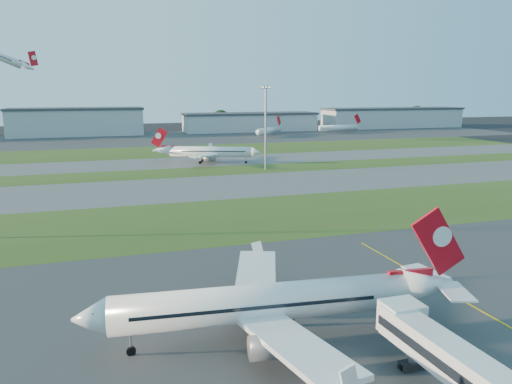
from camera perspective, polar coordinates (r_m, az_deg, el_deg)
name	(u,v)px	position (r m, az deg, el deg)	size (l,w,h in m)	color
ground	(464,331)	(57.60, 22.72, -14.44)	(700.00, 700.00, 0.00)	black
apron_near	(464,331)	(57.60, 22.72, -14.43)	(300.00, 70.00, 0.01)	#333335
grass_strip_a	(285,214)	(100.26, 3.28, -2.56)	(300.00, 34.00, 0.01)	#314717
taxiway_a	(240,185)	(130.88, -1.88, 0.78)	(300.00, 32.00, 0.01)	#515154
grass_strip_b	(218,171)	(154.74, -4.42, 2.42)	(300.00, 18.00, 0.01)	#314717
taxiway_b	(203,161)	(175.99, -6.08, 3.49)	(300.00, 26.00, 0.01)	#515154
grass_strip_c	(187,151)	(208.16, -7.93, 4.68)	(300.00, 40.00, 0.01)	#314717
apron_far	(167,138)	(267.17, -10.16, 6.10)	(400.00, 80.00, 0.01)	#333335
yellow_line	(503,324)	(60.77, 26.42, -13.38)	(0.25, 60.00, 0.02)	gold
airliner_parked	(267,303)	(49.82, 1.23, -12.61)	(36.34, 30.71, 11.34)	white
airliner_taxiing	(210,152)	(171.45, -5.31, 4.58)	(32.85, 27.89, 10.84)	white
mini_jet_near	(269,130)	(272.52, 1.51, 7.07)	(21.26, 21.64, 9.48)	white
mini_jet_far	(339,127)	(297.38, 9.46, 7.29)	(28.60, 6.12, 9.48)	white
light_mast_centre	(266,122)	(155.32, 1.12, 7.98)	(3.20, 0.70, 25.80)	gray
hangar_west	(77,122)	(294.40, -19.80, 7.58)	(71.40, 23.00, 15.20)	#A9ACB2
hangar_east	(250,122)	(307.80, -0.68, 8.02)	(81.60, 23.00, 11.20)	#A9ACB2
hangar_far_east	(392,118)	(350.28, 15.33, 8.20)	(96.90, 23.00, 13.20)	#A9ACB2
tree_mid_west	(123,123)	(305.68, -15.00, 7.64)	(9.90, 9.90, 10.80)	black
tree_mid_east	(221,119)	(317.24, -4.05, 8.31)	(11.55, 11.55, 12.60)	black
tree_east	(330,118)	(341.04, 8.51, 8.32)	(10.45, 10.45, 11.40)	black
tree_far_east	(416,115)	(380.30, 17.86, 8.41)	(12.65, 12.65, 13.80)	black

